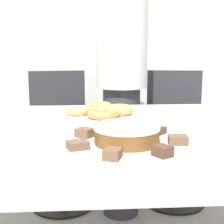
{
  "coord_description": "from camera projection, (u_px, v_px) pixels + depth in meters",
  "views": [
    {
      "loc": [
        -0.11,
        -1.09,
        1.02
      ],
      "look_at": [
        -0.04,
        -0.0,
        0.82
      ],
      "focal_mm": 50.0,
      "sensor_mm": 36.0,
      "label": 1
    }
  ],
  "objects": [
    {
      "name": "donut_3",
      "position": [
        103.0,
        114.0,
        1.26
      ],
      "size": [
        0.13,
        0.13,
        0.03
      ],
      "color": "#C68447",
      "rests_on": "plate_donuts"
    },
    {
      "name": "wall_back",
      "position": [
        105.0,
        23.0,
        2.64
      ],
      "size": [
        8.0,
        0.05,
        2.6
      ],
      "color": "silver",
      "rests_on": "ground_plane"
    },
    {
      "name": "donut_2",
      "position": [
        77.0,
        111.0,
        1.33
      ],
      "size": [
        0.1,
        0.1,
        0.03
      ],
      "color": "tan",
      "rests_on": "plate_donuts"
    },
    {
      "name": "lamington_4",
      "position": [
        155.0,
        131.0,
        1.0
      ],
      "size": [
        0.08,
        0.08,
        0.02
      ],
      "rotation": [
        0.0,
        0.0,
        7.06
      ],
      "color": "#513828",
      "rests_on": "plate_cake"
    },
    {
      "name": "lamington_5",
      "position": [
        118.0,
        127.0,
        1.03
      ],
      "size": [
        0.05,
        0.05,
        0.03
      ],
      "rotation": [
        0.0,
        0.0,
        7.95
      ],
      "color": "brown",
      "rests_on": "plate_cake"
    },
    {
      "name": "plate_donuts",
      "position": [
        102.0,
        115.0,
        1.34
      ],
      "size": [
        0.38,
        0.38,
        0.01
      ],
      "color": "white",
      "rests_on": "table"
    },
    {
      "name": "donut_0",
      "position": [
        102.0,
        110.0,
        1.34
      ],
      "size": [
        0.12,
        0.12,
        0.04
      ],
      "color": "#C68447",
      "rests_on": "plate_donuts"
    },
    {
      "name": "table",
      "position": [
        124.0,
        148.0,
        1.14
      ],
      "size": [
        1.78,
        1.09,
        0.76
      ],
      "color": "silver",
      "rests_on": "ground_plane"
    },
    {
      "name": "lamington_0",
      "position": [
        78.0,
        145.0,
        0.84
      ],
      "size": [
        0.07,
        0.06,
        0.02
      ],
      "rotation": [
        0.0,
        0.0,
        3.47
      ],
      "color": "brown",
      "rests_on": "plate_cake"
    },
    {
      "name": "office_chair_right",
      "position": [
        174.0,
        139.0,
        2.21
      ],
      "size": [
        0.51,
        0.51,
        0.92
      ],
      "rotation": [
        0.0,
        0.0,
        -0.16
      ],
      "color": "black",
      "rests_on": "ground_plane"
    },
    {
      "name": "lamington_2",
      "position": [
        162.0,
        151.0,
        0.77
      ],
      "size": [
        0.06,
        0.06,
        0.03
      ],
      "rotation": [
        0.0,
        0.0,
        5.26
      ],
      "color": "#513828",
      "rests_on": "plate_cake"
    },
    {
      "name": "person_standing",
      "position": [
        122.0,
        79.0,
        1.91
      ],
      "size": [
        0.31,
        0.31,
        1.66
      ],
      "color": "#383842",
      "rests_on": "ground_plane"
    },
    {
      "name": "plate_cake",
      "position": [
        127.0,
        145.0,
        0.89
      ],
      "size": [
        0.4,
        0.4,
        0.01
      ],
      "color": "white",
      "rests_on": "table"
    },
    {
      "name": "lamington_6",
      "position": [
        85.0,
        133.0,
        0.96
      ],
      "size": [
        0.06,
        0.06,
        0.03
      ],
      "rotation": [
        0.0,
        0.0,
        8.85
      ],
      "color": "brown",
      "rests_on": "plate_cake"
    },
    {
      "name": "lamington_3",
      "position": [
        178.0,
        140.0,
        0.88
      ],
      "size": [
        0.06,
        0.05,
        0.02
      ],
      "rotation": [
        0.0,
        0.0,
        6.16
      ],
      "color": "brown",
      "rests_on": "plate_cake"
    },
    {
      "name": "lamington_1",
      "position": [
        113.0,
        154.0,
        0.75
      ],
      "size": [
        0.05,
        0.06,
        0.03
      ],
      "rotation": [
        0.0,
        0.0,
        4.36
      ],
      "color": "brown",
      "rests_on": "plate_cake"
    },
    {
      "name": "donut_4",
      "position": [
        120.0,
        110.0,
        1.33
      ],
      "size": [
        0.12,
        0.12,
        0.04
      ],
      "color": "tan",
      "rests_on": "plate_donuts"
    },
    {
      "name": "donut_1",
      "position": [
        100.0,
        106.0,
        1.43
      ],
      "size": [
        0.11,
        0.11,
        0.04
      ],
      "color": "#D18E4C",
      "rests_on": "plate_donuts"
    },
    {
      "name": "frosted_cake",
      "position": [
        127.0,
        134.0,
        0.89
      ],
      "size": [
        0.19,
        0.19,
        0.05
      ],
      "color": "brown",
      "rests_on": "plate_cake"
    },
    {
      "name": "office_chair_left",
      "position": [
        61.0,
        141.0,
        2.16
      ],
      "size": [
        0.52,
        0.52,
        0.92
      ],
      "rotation": [
        0.0,
        0.0,
        0.22
      ],
      "color": "black",
      "rests_on": "ground_plane"
    }
  ]
}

